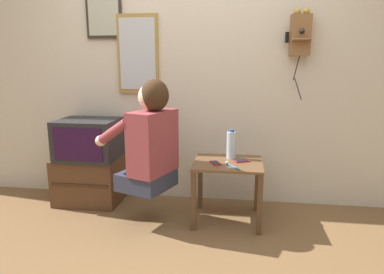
% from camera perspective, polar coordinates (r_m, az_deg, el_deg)
% --- Properties ---
extents(ground_plane, '(14.00, 14.00, 0.00)m').
position_cam_1_polar(ground_plane, '(2.37, -4.81, -21.32)').
color(ground_plane, brown).
extents(wall_back, '(6.80, 0.05, 2.55)m').
position_cam_1_polar(wall_back, '(3.23, -0.08, 11.64)').
color(wall_back, beige).
rests_on(wall_back, ground_plane).
extents(side_table, '(0.56, 0.49, 0.51)m').
position_cam_1_polar(side_table, '(2.86, 5.97, -6.03)').
color(side_table, brown).
rests_on(side_table, ground_plane).
extents(person, '(0.64, 0.58, 0.88)m').
position_cam_1_polar(person, '(2.72, -6.99, -0.41)').
color(person, '#2D3347').
rests_on(person, ground_plane).
extents(tv_stand, '(0.59, 0.41, 0.44)m').
position_cam_1_polar(tv_stand, '(3.42, -16.77, -6.89)').
color(tv_stand, '#51331E').
rests_on(tv_stand, ground_plane).
extents(television, '(0.54, 0.44, 0.37)m').
position_cam_1_polar(television, '(3.29, -16.87, -0.37)').
color(television, '#232326').
rests_on(television, tv_stand).
extents(wall_phone_antique, '(0.21, 0.18, 0.76)m').
position_cam_1_polar(wall_phone_antique, '(3.16, 17.59, 16.01)').
color(wall_phone_antique, brown).
extents(framed_picture, '(0.34, 0.03, 0.39)m').
position_cam_1_polar(framed_picture, '(3.43, -14.46, 18.83)').
color(framed_picture, '#2D2823').
extents(wall_mirror, '(0.38, 0.03, 0.72)m').
position_cam_1_polar(wall_mirror, '(3.30, -9.00, 13.49)').
color(wall_mirror, olive).
extents(cell_phone_held, '(0.11, 0.14, 0.01)m').
position_cam_1_polar(cell_phone_held, '(2.78, 3.94, -4.32)').
color(cell_phone_held, maroon).
rests_on(cell_phone_held, side_table).
extents(cell_phone_spare, '(0.14, 0.11, 0.01)m').
position_cam_1_polar(cell_phone_spare, '(2.86, 8.30, -3.96)').
color(cell_phone_spare, maroon).
rests_on(cell_phone_spare, side_table).
extents(water_bottle, '(0.08, 0.08, 0.25)m').
position_cam_1_polar(water_bottle, '(2.91, 6.56, -1.31)').
color(water_bottle, '#ADC6DB').
rests_on(water_bottle, side_table).
extents(toothbrush, '(0.12, 0.16, 0.02)m').
position_cam_1_polar(toothbrush, '(2.71, 6.64, -4.77)').
color(toothbrush, '#338CD8').
rests_on(toothbrush, side_table).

